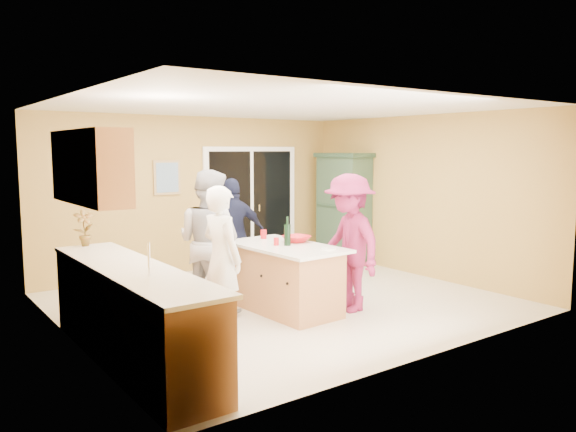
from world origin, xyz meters
TOP-DOWN VIEW (x-y plane):
  - floor at (0.00, 0.00)m, footprint 5.50×5.50m
  - ceiling at (0.00, 0.00)m, footprint 5.50×5.00m
  - wall_back at (0.00, 2.50)m, footprint 5.50×0.10m
  - wall_front at (0.00, -2.50)m, footprint 5.50×0.10m
  - wall_left at (-2.75, 0.00)m, footprint 0.10×5.00m
  - wall_right at (2.75, 0.00)m, footprint 0.10×5.00m
  - left_cabinet_run at (-2.45, -1.05)m, footprint 0.65×3.05m
  - upper_cabinets at (-2.58, -0.20)m, footprint 0.35×1.60m
  - sliding_door at (1.05, 2.46)m, footprint 1.90×0.07m
  - framed_picture at (-0.55, 2.48)m, footprint 0.46×0.04m
  - kitchen_island at (-0.23, -0.38)m, footprint 0.96×1.66m
  - green_hutch at (2.49, 1.59)m, footprint 0.57×1.08m
  - woman_white at (-1.25, -0.55)m, footprint 0.46×0.64m
  - woman_grey at (-1.05, 0.13)m, footprint 1.00×1.09m
  - woman_navy at (-0.21, 0.96)m, footprint 1.03×0.61m
  - woman_magenta at (0.45, -0.81)m, footprint 0.80×1.21m
  - serving_bowl at (0.02, -0.27)m, footprint 0.38×0.38m
  - tulip_vase at (-2.45, 0.52)m, footprint 0.23×0.16m
  - tumbler_near at (-0.18, 0.21)m, footprint 0.11×0.11m
  - tumbler_far at (-0.34, -0.33)m, footprint 0.08×0.08m
  - wine_bottle at (-0.24, -0.42)m, footprint 0.08×0.08m
  - white_plate at (0.01, -0.92)m, footprint 0.23×0.23m

SIDE VIEW (x-z plane):
  - floor at x=0.00m, z-range 0.00..0.00m
  - kitchen_island at x=-0.23m, z-range -0.03..0.83m
  - left_cabinet_run at x=-2.45m, z-range -0.16..1.08m
  - woman_navy at x=-0.21m, z-range 0.00..1.64m
  - woman_white at x=-1.25m, z-range 0.00..1.65m
  - white_plate at x=0.01m, z-range 0.85..0.87m
  - woman_magenta at x=0.45m, z-range 0.00..1.75m
  - serving_bowl at x=0.02m, z-range 0.85..0.94m
  - tumbler_far at x=-0.34m, z-range 0.85..0.95m
  - woman_grey at x=-1.05m, z-range 0.00..1.81m
  - tumbler_near at x=-0.18m, z-range 0.85..0.97m
  - green_hutch at x=2.49m, z-range -0.03..1.96m
  - wine_bottle at x=-0.24m, z-range 0.81..1.18m
  - sliding_door at x=1.05m, z-range 0.00..2.10m
  - tulip_vase at x=-2.45m, z-range 0.94..1.37m
  - wall_back at x=0.00m, z-range 0.00..2.60m
  - wall_front at x=0.00m, z-range 0.00..2.60m
  - wall_left at x=-2.75m, z-range 0.00..2.60m
  - wall_right at x=2.75m, z-range 0.00..2.60m
  - framed_picture at x=-0.55m, z-range 1.32..1.88m
  - upper_cabinets at x=-2.58m, z-range 1.50..2.25m
  - ceiling at x=0.00m, z-range 2.55..2.65m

